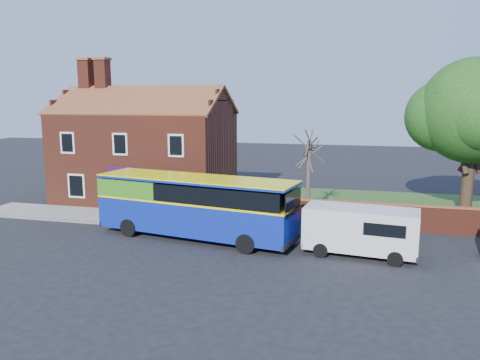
# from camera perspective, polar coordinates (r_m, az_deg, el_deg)

# --- Properties ---
(ground) EXTENTS (120.00, 120.00, 0.00)m
(ground) POSITION_cam_1_polar(r_m,az_deg,el_deg) (23.67, -7.57, -8.86)
(ground) COLOR black
(ground) RESTS_ON ground
(pavement) EXTENTS (18.00, 3.50, 0.12)m
(pavement) POSITION_cam_1_polar(r_m,az_deg,el_deg) (31.61, -15.56, -4.27)
(pavement) COLOR gray
(pavement) RESTS_ON ground
(kerb) EXTENTS (18.00, 0.15, 0.14)m
(kerb) POSITION_cam_1_polar(r_m,az_deg,el_deg) (30.15, -17.21, -5.01)
(kerb) COLOR slate
(kerb) RESTS_ON ground
(grass_strip) EXTENTS (26.00, 12.00, 0.04)m
(grass_strip) POSITION_cam_1_polar(r_m,az_deg,el_deg) (34.92, 21.39, -3.35)
(grass_strip) COLOR #426B28
(grass_strip) RESTS_ON ground
(shop_building) EXTENTS (12.30, 8.13, 10.50)m
(shop_building) POSITION_cam_1_polar(r_m,az_deg,el_deg) (36.05, -11.32, 3.01)
(shop_building) COLOR maroon
(shop_building) RESTS_ON ground
(boundary_wall) EXTENTS (22.00, 0.38, 1.60)m
(boundary_wall) POSITION_cam_1_polar(r_m,az_deg,el_deg) (28.95, 22.91, -4.44)
(boundary_wall) COLOR maroon
(boundary_wall) RESTS_ON ground
(bus) EXTENTS (11.48, 4.77, 3.40)m
(bus) POSITION_cam_1_polar(r_m,az_deg,el_deg) (25.80, -6.11, -2.84)
(bus) COLOR #0E259A
(bus) RESTS_ON ground
(van_near) EXTENTS (5.59, 2.78, 2.36)m
(van_near) POSITION_cam_1_polar(r_m,az_deg,el_deg) (23.57, 14.52, -5.82)
(van_near) COLOR silver
(van_near) RESTS_ON ground
(large_tree) EXTENTS (8.32, 6.58, 10.15)m
(large_tree) POSITION_cam_1_polar(r_m,az_deg,el_deg) (32.93, 26.62, 7.20)
(large_tree) COLOR black
(large_tree) RESTS_ON ground
(bare_tree) EXTENTS (2.02, 2.41, 5.40)m
(bare_tree) POSITION_cam_1_polar(r_m,az_deg,el_deg) (30.55, 8.35, 0.69)
(bare_tree) COLOR #4C4238
(bare_tree) RESTS_ON ground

